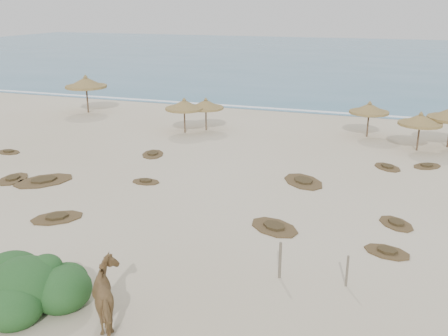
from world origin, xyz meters
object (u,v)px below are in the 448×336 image
(palapa_1, at_px, (206,105))
(bush, at_px, (28,287))
(palapa_0, at_px, (86,83))
(horse, at_px, (110,295))

(palapa_1, distance_m, bush, 22.69)
(palapa_0, height_order, bush, palapa_0)
(palapa_1, xyz_separation_m, bush, (2.80, -22.47, -1.30))
(palapa_1, relative_size, bush, 0.83)
(palapa_0, relative_size, bush, 0.89)
(palapa_0, distance_m, horse, 30.52)
(palapa_1, bearing_deg, horse, -75.83)
(palapa_0, xyz_separation_m, palapa_1, (11.70, -2.58, -0.62))
(bush, bearing_deg, horse, 0.33)
(horse, height_order, bush, horse)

